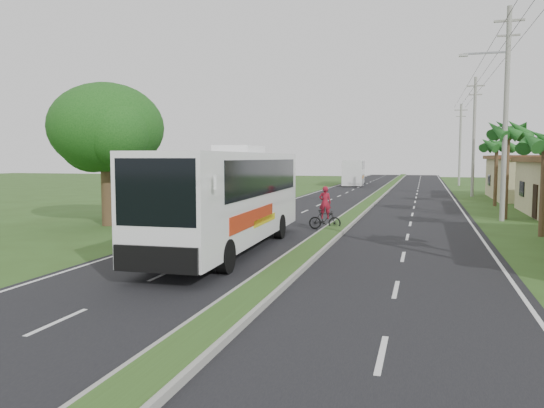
# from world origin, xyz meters

# --- Properties ---
(ground) EXTENTS (180.00, 180.00, 0.00)m
(ground) POSITION_xyz_m (0.00, 0.00, 0.00)
(ground) COLOR #2F4B1B
(ground) RESTS_ON ground
(road_asphalt) EXTENTS (14.00, 160.00, 0.02)m
(road_asphalt) POSITION_xyz_m (0.00, 20.00, 0.01)
(road_asphalt) COLOR black
(road_asphalt) RESTS_ON ground
(median_strip) EXTENTS (1.20, 160.00, 0.18)m
(median_strip) POSITION_xyz_m (0.00, 20.00, 0.10)
(median_strip) COLOR gray
(median_strip) RESTS_ON ground
(lane_edge_left) EXTENTS (0.12, 160.00, 0.01)m
(lane_edge_left) POSITION_xyz_m (-6.70, 20.00, 0.00)
(lane_edge_left) COLOR silver
(lane_edge_left) RESTS_ON ground
(lane_edge_right) EXTENTS (0.12, 160.00, 0.01)m
(lane_edge_right) POSITION_xyz_m (6.70, 20.00, 0.00)
(lane_edge_right) COLOR silver
(lane_edge_right) RESTS_ON ground
(shop_far) EXTENTS (8.60, 11.60, 3.82)m
(shop_far) POSITION_xyz_m (14.00, 36.00, 1.93)
(shop_far) COLOR tan
(shop_far) RESTS_ON ground
(palm_verge_c) EXTENTS (2.40, 2.40, 5.85)m
(palm_verge_c) POSITION_xyz_m (8.80, 19.00, 5.12)
(palm_verge_c) COLOR #473321
(palm_verge_c) RESTS_ON ground
(palm_verge_d) EXTENTS (2.40, 2.40, 5.25)m
(palm_verge_d) POSITION_xyz_m (9.30, 28.00, 4.55)
(palm_verge_d) COLOR #473321
(palm_verge_d) RESTS_ON ground
(shade_tree) EXTENTS (6.30, 6.00, 7.54)m
(shade_tree) POSITION_xyz_m (-12.11, 10.02, 5.03)
(shade_tree) COLOR #473321
(shade_tree) RESTS_ON ground
(utility_pole_b) EXTENTS (3.20, 0.28, 12.00)m
(utility_pole_b) POSITION_xyz_m (8.47, 18.00, 6.26)
(utility_pole_b) COLOR gray
(utility_pole_b) RESTS_ON ground
(utility_pole_c) EXTENTS (1.60, 0.28, 11.00)m
(utility_pole_c) POSITION_xyz_m (8.50, 38.00, 5.67)
(utility_pole_c) COLOR gray
(utility_pole_c) RESTS_ON ground
(utility_pole_d) EXTENTS (1.60, 0.28, 10.50)m
(utility_pole_d) POSITION_xyz_m (8.50, 58.00, 5.42)
(utility_pole_d) COLOR gray
(utility_pole_d) RESTS_ON ground
(coach_bus_main) EXTENTS (3.11, 12.78, 4.10)m
(coach_bus_main) POSITION_xyz_m (-3.06, 4.64, 2.25)
(coach_bus_main) COLOR white
(coach_bus_main) RESTS_ON ground
(coach_bus_far) EXTENTS (3.34, 11.47, 3.30)m
(coach_bus_far) POSITION_xyz_m (-4.81, 55.95, 1.87)
(coach_bus_far) COLOR white
(coach_bus_far) RESTS_ON ground
(motorcyclist) EXTENTS (1.65, 0.62, 2.20)m
(motorcyclist) POSITION_xyz_m (-0.60, 11.60, 0.80)
(motorcyclist) COLOR black
(motorcyclist) RESTS_ON ground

